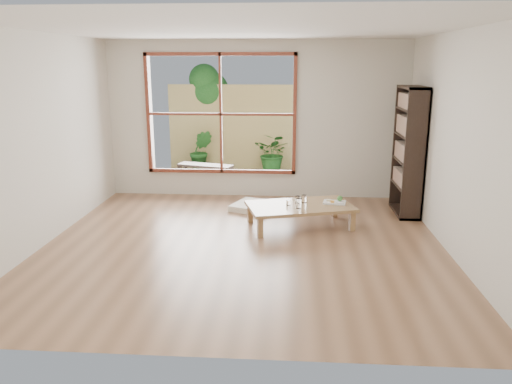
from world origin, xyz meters
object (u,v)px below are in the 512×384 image
bookshelf (409,151)px  low_table (300,207)px  food_tray (335,201)px  garden_bench (205,167)px

bookshelf → low_table: bearing=-154.2°
food_tray → garden_bench: size_ratio=0.31×
low_table → garden_bench: bearing=108.8°
low_table → bookshelf: bookshelf is taller
bookshelf → food_tray: (-1.11, -0.64, -0.62)m
low_table → food_tray: bearing=-0.6°
bookshelf → garden_bench: (-3.37, 1.74, -0.65)m
bookshelf → garden_bench: size_ratio=1.73×
garden_bench → bookshelf: bearing=-11.1°
low_table → bookshelf: 1.91m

